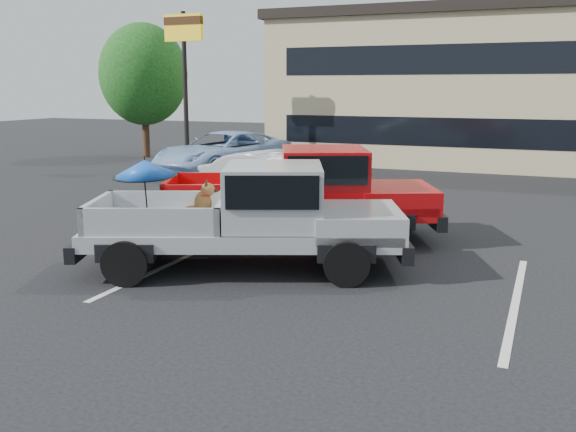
{
  "coord_description": "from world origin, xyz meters",
  "views": [
    {
      "loc": [
        3.35,
        -7.86,
        3.21
      ],
      "look_at": [
        -0.25,
        0.84,
        1.3
      ],
      "focal_mm": 40.0,
      "sensor_mm": 36.0,
      "label": 1
    }
  ],
  "objects_px": {
    "motel_sign": "(184,48)",
    "tree_left": "(143,75)",
    "silver_pickup": "(260,212)",
    "silver_sedan": "(279,181)",
    "blue_suv": "(224,153)",
    "red_pickup": "(315,190)"
  },
  "relations": [
    {
      "from": "tree_left",
      "to": "red_pickup",
      "type": "height_order",
      "value": "tree_left"
    },
    {
      "from": "motel_sign",
      "to": "silver_pickup",
      "type": "distance_m",
      "value": 15.16
    },
    {
      "from": "motel_sign",
      "to": "red_pickup",
      "type": "relative_size",
      "value": 0.96
    },
    {
      "from": "tree_left",
      "to": "motel_sign",
      "type": "bearing_deg",
      "value": -36.87
    },
    {
      "from": "motel_sign",
      "to": "tree_left",
      "type": "height_order",
      "value": "tree_left"
    },
    {
      "from": "tree_left",
      "to": "red_pickup",
      "type": "relative_size",
      "value": 0.97
    },
    {
      "from": "silver_sedan",
      "to": "motel_sign",
      "type": "bearing_deg",
      "value": 61.64
    },
    {
      "from": "motel_sign",
      "to": "tree_left",
      "type": "xyz_separation_m",
      "value": [
        -4.0,
        3.0,
        -0.92
      ]
    },
    {
      "from": "motel_sign",
      "to": "silver_pickup",
      "type": "height_order",
      "value": "motel_sign"
    },
    {
      "from": "silver_pickup",
      "to": "blue_suv",
      "type": "distance_m",
      "value": 12.87
    },
    {
      "from": "red_pickup",
      "to": "tree_left",
      "type": "bearing_deg",
      "value": 112.24
    },
    {
      "from": "motel_sign",
      "to": "silver_sedan",
      "type": "distance_m",
      "value": 10.06
    },
    {
      "from": "silver_pickup",
      "to": "silver_sedan",
      "type": "bearing_deg",
      "value": 87.87
    },
    {
      "from": "tree_left",
      "to": "silver_pickup",
      "type": "distance_m",
      "value": 19.75
    },
    {
      "from": "motel_sign",
      "to": "tree_left",
      "type": "bearing_deg",
      "value": 143.13
    },
    {
      "from": "motel_sign",
      "to": "blue_suv",
      "type": "bearing_deg",
      "value": -22.23
    },
    {
      "from": "blue_suv",
      "to": "silver_pickup",
      "type": "bearing_deg",
      "value": -41.38
    },
    {
      "from": "silver_pickup",
      "to": "red_pickup",
      "type": "bearing_deg",
      "value": 65.6
    },
    {
      "from": "motel_sign",
      "to": "silver_sedan",
      "type": "bearing_deg",
      "value": -43.71
    },
    {
      "from": "motel_sign",
      "to": "silver_pickup",
      "type": "relative_size",
      "value": 1.0
    },
    {
      "from": "silver_pickup",
      "to": "silver_sedan",
      "type": "distance_m",
      "value": 5.84
    },
    {
      "from": "tree_left",
      "to": "silver_sedan",
      "type": "relative_size",
      "value": 1.32
    }
  ]
}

